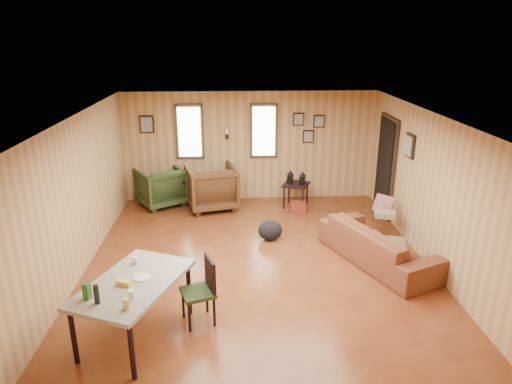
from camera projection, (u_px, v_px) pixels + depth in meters
The scene contains 11 objects.
room at pixel (267, 185), 7.45m from camera, with size 5.54×6.04×2.44m.
sofa at pixel (379, 238), 7.37m from camera, with size 2.17×0.63×0.85m, color brown.
recliner_brown at pixel (211, 185), 9.66m from camera, with size 0.99×0.93×1.02m, color #4A2C16.
recliner_green at pixel (160, 185), 9.84m from camera, with size 0.89×0.83×0.91m, color #2A391A.
end_table at pixel (176, 186), 9.96m from camera, with size 0.58×0.53×0.71m.
side_table at pixel (296, 182), 9.70m from camera, with size 0.66×0.66×0.81m.
cooler at pixel (298, 207), 9.54m from camera, with size 0.34×0.25×0.23m.
backpack at pixel (270, 230), 8.24m from camera, with size 0.44×0.33×0.38m.
sofa_pillows at pixel (387, 225), 7.68m from camera, with size 0.79×1.82×0.37m.
dining_table at pixel (133, 287), 5.43m from camera, with size 1.41×1.74×0.99m.
dining_chair at pixel (203, 287), 5.82m from camera, with size 0.51×0.51×0.89m.
Camera 1 is at (-0.37, -6.78, 3.57)m, focal length 32.00 mm.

